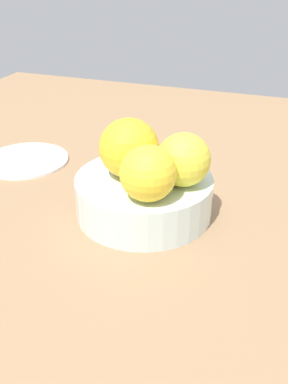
{
  "coord_description": "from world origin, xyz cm",
  "views": [
    {
      "loc": [
        43.72,
        15.69,
        28.53
      ],
      "look_at": [
        0.0,
        0.0,
        2.89
      ],
      "focal_mm": 41.5,
      "sensor_mm": 36.0,
      "label": 1
    }
  ],
  "objects_px": {
    "orange_in_bowl_2": "(148,173)",
    "side_plate": "(25,159)",
    "fruit_bowl": "(144,196)",
    "orange_in_bowl_0": "(184,159)",
    "orange_in_bowl_1": "(130,147)"
  },
  "relations": [
    {
      "from": "orange_in_bowl_2",
      "to": "side_plate",
      "type": "xyz_separation_m",
      "value": [
        -0.13,
        -0.24,
        -0.07
      ]
    },
    {
      "from": "fruit_bowl",
      "to": "orange_in_bowl_0",
      "type": "height_order",
      "value": "orange_in_bowl_0"
    },
    {
      "from": "fruit_bowl",
      "to": "orange_in_bowl_1",
      "type": "xyz_separation_m",
      "value": [
        -0.0,
        -0.02,
        0.06
      ]
    },
    {
      "from": "orange_in_bowl_0",
      "to": "orange_in_bowl_2",
      "type": "relative_size",
      "value": 1.0
    },
    {
      "from": "orange_in_bowl_2",
      "to": "fruit_bowl",
      "type": "bearing_deg",
      "value": -155.4
    },
    {
      "from": "fruit_bowl",
      "to": "side_plate",
      "type": "height_order",
      "value": "fruit_bowl"
    },
    {
      "from": "fruit_bowl",
      "to": "orange_in_bowl_1",
      "type": "bearing_deg",
      "value": -102.3
    },
    {
      "from": "orange_in_bowl_0",
      "to": "orange_in_bowl_1",
      "type": "height_order",
      "value": "orange_in_bowl_1"
    },
    {
      "from": "orange_in_bowl_1",
      "to": "orange_in_bowl_2",
      "type": "distance_m",
      "value": 0.06
    },
    {
      "from": "fruit_bowl",
      "to": "side_plate",
      "type": "distance_m",
      "value": 0.24
    },
    {
      "from": "orange_in_bowl_1",
      "to": "side_plate",
      "type": "xyz_separation_m",
      "value": [
        -0.08,
        -0.2,
        -0.08
      ]
    },
    {
      "from": "orange_in_bowl_0",
      "to": "side_plate",
      "type": "distance_m",
      "value": 0.29
    },
    {
      "from": "fruit_bowl",
      "to": "orange_in_bowl_1",
      "type": "relative_size",
      "value": 2.34
    },
    {
      "from": "orange_in_bowl_1",
      "to": "fruit_bowl",
      "type": "bearing_deg",
      "value": 77.7
    },
    {
      "from": "fruit_bowl",
      "to": "orange_in_bowl_2",
      "type": "distance_m",
      "value": 0.07
    }
  ]
}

